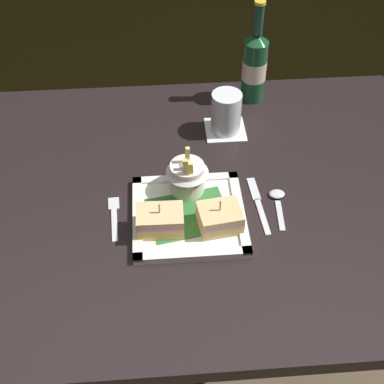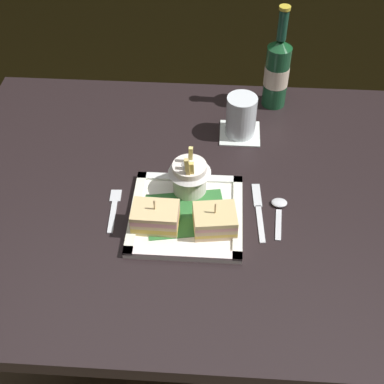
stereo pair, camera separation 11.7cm
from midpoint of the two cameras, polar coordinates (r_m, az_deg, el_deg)
name	(u,v)px [view 2 (the right image)]	position (r m, az deg, el deg)	size (l,w,h in m)	color
ground_plane	(196,357)	(1.83, 2.31, -16.89)	(6.00, 6.00, 0.00)	brown
dining_table	(197,237)	(1.34, 3.04, -4.82)	(1.15, 0.86, 0.74)	black
square_plate	(186,215)	(1.17, 2.27, -2.57)	(0.24, 0.24, 0.02)	white
sandwich_half_left	(155,217)	(1.13, -0.89, -2.80)	(0.10, 0.07, 0.07)	#DFC37C
sandwich_half_right	(215,221)	(1.13, 5.37, -3.14)	(0.10, 0.08, 0.07)	#DDB78E
fries_cup	(189,174)	(1.18, 2.57, 1.72)	(0.09, 0.09, 0.11)	silver
beer_bottle	(277,71)	(1.45, 11.19, 12.18)	(0.06, 0.06, 0.28)	#194A2A
drink_coaster	(240,133)	(1.39, 7.42, 5.98)	(0.10, 0.10, 0.00)	white
water_glass	(241,118)	(1.36, 7.61, 7.58)	(0.07, 0.07, 0.11)	silver
fork	(114,208)	(1.20, -5.39, -1.77)	(0.03, 0.13, 0.00)	silver
knife	(259,209)	(1.20, 9.73, -1.89)	(0.03, 0.18, 0.00)	silver
spoon	(279,208)	(1.21, 11.82, -1.77)	(0.04, 0.12, 0.01)	silver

